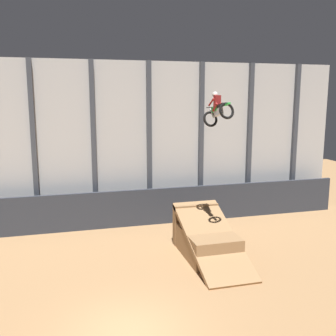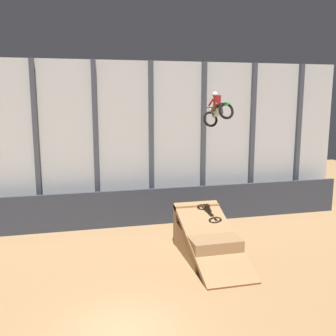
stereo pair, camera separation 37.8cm
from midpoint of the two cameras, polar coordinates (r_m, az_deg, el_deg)
ground_plane at (r=14.07m, az=-5.61°, el=-22.74°), size 60.00×60.00×0.00m
arena_back_wall at (r=23.94m, az=-10.03°, el=3.51°), size 32.00×0.40×9.79m
lower_barrier at (r=23.46m, az=-9.52°, el=-6.07°), size 31.36×0.20×2.21m
dirt_ramp at (r=19.73m, az=6.02°, el=-10.19°), size 2.36×5.44×2.31m
rider_bike_solo at (r=17.58m, az=7.81°, el=8.34°), size 0.99×1.75×1.63m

